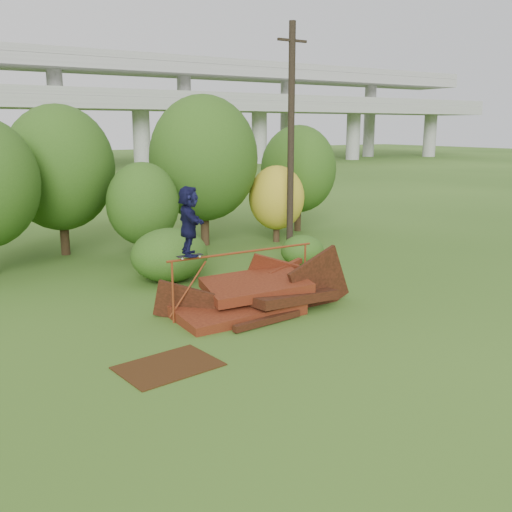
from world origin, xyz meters
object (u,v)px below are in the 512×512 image
scrap_pile (256,297)px  utility_pole (291,138)px  skater (189,221)px  flat_plate (168,366)px

scrap_pile → utility_pole: 9.57m
skater → flat_plate: 4.22m
scrap_pile → flat_plate: size_ratio=2.72×
utility_pole → flat_plate: bearing=-137.4°
skater → flat_plate: size_ratio=0.88×
flat_plate → utility_pole: bearing=42.6°
flat_plate → utility_pole: (9.46, 8.69, 4.74)m
flat_plate → utility_pole: utility_pole is taller
skater → flat_plate: (-1.83, -2.62, -2.76)m
utility_pole → skater: bearing=-141.5°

